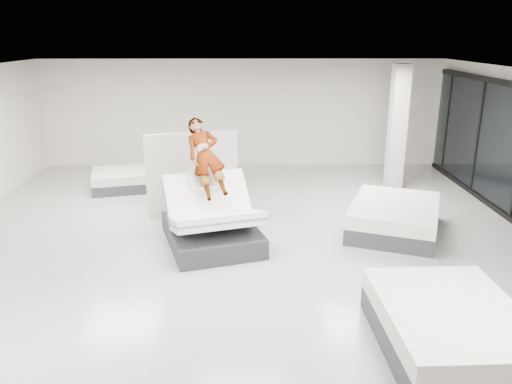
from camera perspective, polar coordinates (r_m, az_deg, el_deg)
The scene contains 9 objects.
room at distance 8.40m, azimuth -2.15°, elevation 1.75°, with size 14.00×14.04×3.20m.
hero_bed at distance 9.63m, azimuth -5.11°, elevation -3.55°, with size 2.18×2.53×1.40m.
person at distance 9.65m, azimuth -5.71°, elevation 2.20°, with size 0.62×0.41×1.70m, color slate.
remote at distance 9.43m, azimuth -3.90°, elevation 0.58°, with size 0.05×0.14×0.03m, color black.
divider_panel at distance 11.16m, azimuth -7.23°, elevation 2.09°, with size 2.05×0.09×1.87m, color silver.
flat_bed_right_far at distance 10.62m, azimuth 15.51°, elevation -2.80°, with size 2.36×2.67×0.61m.
flat_bed_right_near at distance 7.03m, azimuth 21.25°, elevation -14.36°, with size 1.76×2.31×0.62m.
flat_bed_left_far at distance 13.53m, azimuth -14.43°, elevation 1.41°, with size 2.04×1.71×0.49m.
column at distance 13.34m, azimuth 15.83°, elevation 7.06°, with size 0.40×0.40×3.20m, color silver.
Camera 1 is at (0.19, -8.08, 3.90)m, focal length 35.00 mm.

